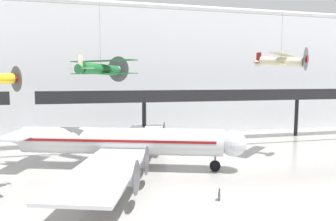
{
  "coord_description": "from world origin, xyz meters",
  "views": [
    {
      "loc": [
        -7.76,
        -25.3,
        11.04
      ],
      "look_at": [
        -0.08,
        7.36,
        7.55
      ],
      "focal_mm": 32.0,
      "sensor_mm": 36.0,
      "label": 1
    }
  ],
  "objects_px": {
    "airliner_silver_main": "(120,142)",
    "suspended_plane_green_biplane": "(101,69)",
    "suspended_plane_cream_biplane": "(281,61)",
    "info_sign_pedestal": "(219,196)"
  },
  "relations": [
    {
      "from": "airliner_silver_main",
      "to": "suspended_plane_green_biplane",
      "type": "relative_size",
      "value": 3.59
    },
    {
      "from": "airliner_silver_main",
      "to": "info_sign_pedestal",
      "type": "bearing_deg",
      "value": -37.83
    },
    {
      "from": "airliner_silver_main",
      "to": "suspended_plane_green_biplane",
      "type": "height_order",
      "value": "suspended_plane_green_biplane"
    },
    {
      "from": "suspended_plane_green_biplane",
      "to": "info_sign_pedestal",
      "type": "bearing_deg",
      "value": -103.2
    },
    {
      "from": "suspended_plane_green_biplane",
      "to": "airliner_silver_main",
      "type": "bearing_deg",
      "value": -93.57
    },
    {
      "from": "airliner_silver_main",
      "to": "suspended_plane_cream_biplane",
      "type": "relative_size",
      "value": 4.21
    },
    {
      "from": "airliner_silver_main",
      "to": "suspended_plane_cream_biplane",
      "type": "bearing_deg",
      "value": 20.61
    },
    {
      "from": "suspended_plane_green_biplane",
      "to": "info_sign_pedestal",
      "type": "height_order",
      "value": "suspended_plane_green_biplane"
    },
    {
      "from": "airliner_silver_main",
      "to": "suspended_plane_green_biplane",
      "type": "xyz_separation_m",
      "value": [
        -2.08,
        2.05,
        8.94
      ]
    },
    {
      "from": "suspended_plane_cream_biplane",
      "to": "info_sign_pedestal",
      "type": "bearing_deg",
      "value": -89.32
    }
  ]
}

